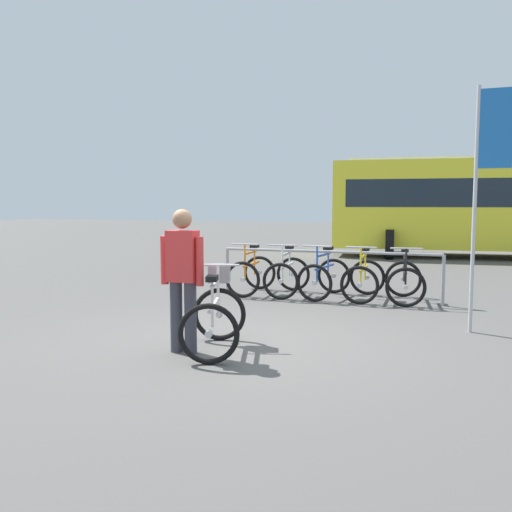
# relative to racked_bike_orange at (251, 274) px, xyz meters

# --- Properties ---
(ground_plane) EXTENTS (80.00, 80.00, 0.00)m
(ground_plane) POSITION_rel_racked_bike_orange_xyz_m (1.18, -3.46, -0.37)
(ground_plane) COLOR #514F4C
(bike_rack_rail) EXTENTS (3.91, 0.21, 0.88)m
(bike_rack_rail) POSITION_rel_racked_bike_orange_xyz_m (1.51, -0.12, 0.32)
(bike_rack_rail) COLOR #99999E
(bike_rack_rail) RESTS_ON ground
(racked_bike_orange) EXTENTS (0.72, 1.12, 0.97)m
(racked_bike_orange) POSITION_rel_racked_bike_orange_xyz_m (0.00, 0.00, 0.00)
(racked_bike_orange) COLOR black
(racked_bike_orange) RESTS_ON ground
(racked_bike_white) EXTENTS (0.74, 1.15, 0.97)m
(racked_bike_white) POSITION_rel_racked_bike_orange_xyz_m (0.70, 0.03, 0.00)
(racked_bike_white) COLOR black
(racked_bike_white) RESTS_ON ground
(racked_bike_blue) EXTENTS (0.78, 1.16, 0.97)m
(racked_bike_blue) POSITION_rel_racked_bike_orange_xyz_m (1.40, 0.05, 0.00)
(racked_bike_blue) COLOR black
(racked_bike_blue) RESTS_ON ground
(racked_bike_yellow) EXTENTS (0.70, 1.12, 0.97)m
(racked_bike_yellow) POSITION_rel_racked_bike_orange_xyz_m (2.10, 0.08, 0.00)
(racked_bike_yellow) COLOR black
(racked_bike_yellow) RESTS_ON ground
(racked_bike_black) EXTENTS (0.80, 1.17, 0.97)m
(racked_bike_black) POSITION_rel_racked_bike_orange_xyz_m (2.80, 0.11, 0.00)
(racked_bike_black) COLOR black
(racked_bike_black) RESTS_ON ground
(featured_bicycle) EXTENTS (0.97, 1.26, 0.97)m
(featured_bicycle) POSITION_rel_racked_bike_orange_xyz_m (1.05, -3.84, 0.08)
(featured_bicycle) COLOR black
(featured_bicycle) RESTS_ON ground
(person_with_featured_bike) EXTENTS (0.53, 0.22, 1.64)m
(person_with_featured_bike) POSITION_rel_racked_bike_orange_xyz_m (0.76, -4.09, 0.54)
(person_with_featured_bike) COLOR #383842
(person_with_featured_bike) RESTS_ON ground
(bus_distant) EXTENTS (10.23, 4.19, 3.08)m
(bus_distant) POSITION_rel_racked_bike_orange_xyz_m (4.73, 8.96, 1.37)
(bus_distant) COLOR yellow
(bus_distant) RESTS_ON ground
(banner_flag) EXTENTS (0.45, 0.05, 3.20)m
(banner_flag) POSITION_rel_racked_bike_orange_xyz_m (3.97, -1.87, 1.86)
(banner_flag) COLOR #B2B2B7
(banner_flag) RESTS_ON ground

